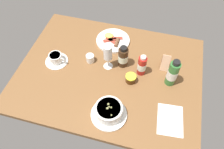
% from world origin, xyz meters
% --- Properties ---
extents(ground_plane, '(1.10, 0.84, 0.03)m').
position_xyz_m(ground_plane, '(0.00, 0.00, -0.01)').
color(ground_plane, brown).
extents(porridge_bowl, '(0.19, 0.19, 0.09)m').
position_xyz_m(porridge_bowl, '(0.08, -0.28, 0.04)').
color(porridge_bowl, white).
rests_on(porridge_bowl, ground_plane).
extents(cutlery_setting, '(0.15, 0.19, 0.01)m').
position_xyz_m(cutlery_setting, '(0.39, -0.22, 0.00)').
color(cutlery_setting, white).
rests_on(cutlery_setting, ground_plane).
extents(coffee_cup, '(0.14, 0.14, 0.06)m').
position_xyz_m(coffee_cup, '(-0.34, -0.01, 0.03)').
color(coffee_cup, white).
rests_on(coffee_cup, ground_plane).
extents(creamer_jug, '(0.06, 0.05, 0.06)m').
position_xyz_m(creamer_jug, '(-0.14, 0.05, 0.03)').
color(creamer_jug, white).
rests_on(creamer_jug, ground_plane).
extents(wine_glass, '(0.06, 0.06, 0.18)m').
position_xyz_m(wine_glass, '(-0.02, 0.04, 0.12)').
color(wine_glass, white).
rests_on(wine_glass, ground_plane).
extents(jam_jar, '(0.06, 0.06, 0.05)m').
position_xyz_m(jam_jar, '(0.14, -0.04, 0.02)').
color(jam_jar, '#48270D').
rests_on(jam_jar, ground_plane).
extents(sauce_bottle_red, '(0.05, 0.05, 0.14)m').
position_xyz_m(sauce_bottle_red, '(0.19, 0.04, 0.07)').
color(sauce_bottle_red, '#B21E19').
rests_on(sauce_bottle_red, ground_plane).
extents(sauce_bottle_brown, '(0.06, 0.06, 0.15)m').
position_xyz_m(sauce_bottle_brown, '(0.07, 0.07, 0.07)').
color(sauce_bottle_brown, '#382314').
rests_on(sauce_bottle_brown, ground_plane).
extents(sauce_bottle_green, '(0.06, 0.06, 0.19)m').
position_xyz_m(sauce_bottle_green, '(0.36, 0.01, 0.09)').
color(sauce_bottle_green, '#337233').
rests_on(sauce_bottle_green, ground_plane).
extents(breakfast_plate, '(0.23, 0.23, 0.04)m').
position_xyz_m(breakfast_plate, '(-0.05, 0.25, 0.01)').
color(breakfast_plate, white).
rests_on(breakfast_plate, ground_plane).
extents(menu_card, '(0.05, 0.08, 0.10)m').
position_xyz_m(menu_card, '(0.32, 0.12, 0.05)').
color(menu_card, tan).
rests_on(menu_card, ground_plane).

